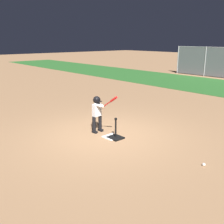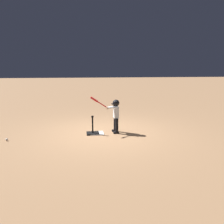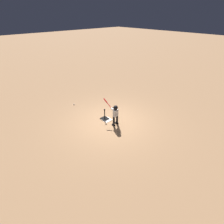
{
  "view_description": "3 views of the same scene",
  "coord_description": "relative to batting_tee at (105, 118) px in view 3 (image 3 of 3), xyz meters",
  "views": [
    {
      "loc": [
        5.55,
        -4.62,
        2.72
      ],
      "look_at": [
        0.07,
        0.22,
        0.69
      ],
      "focal_mm": 42.0,
      "sensor_mm": 36.0,
      "label": 1
    },
    {
      "loc": [
        0.76,
        6.97,
        2.1
      ],
      "look_at": [
        -0.28,
        -0.04,
        0.69
      ],
      "focal_mm": 35.0,
      "sensor_mm": 36.0,
      "label": 2
    },
    {
      "loc": [
        -5.75,
        5.23,
        5.08
      ],
      "look_at": [
        -0.4,
        0.27,
        0.84
      ],
      "focal_mm": 28.0,
      "sensor_mm": 36.0,
      "label": 3
    }
  ],
  "objects": [
    {
      "name": "ground_plane",
      "position": [
        -0.37,
        -0.09,
        -0.09
      ],
      "size": [
        90.0,
        90.0,
        0.0
      ],
      "primitive_type": "plane",
      "color": "#99704C"
    },
    {
      "name": "home_plate",
      "position": [
        -0.14,
        -0.02,
        -0.08
      ],
      "size": [
        0.44,
        0.44,
        0.02
      ],
      "primitive_type": "cube",
      "rotation": [
        0.0,
        0.0,
        0.0
      ],
      "color": "white",
      "rests_on": "ground_plane"
    },
    {
      "name": "batting_tee",
      "position": [
        0.0,
        0.0,
        0.0
      ],
      "size": [
        0.4,
        0.36,
        0.6
      ],
      "color": "black",
      "rests_on": "ground_plane"
    },
    {
      "name": "baseball",
      "position": [
        2.56,
        0.33,
        -0.05
      ],
      "size": [
        0.07,
        0.07,
        0.07
      ],
      "primitive_type": "sphere",
      "color": "white",
      "rests_on": "ground_plane"
    },
    {
      "name": "batter_child",
      "position": [
        -0.74,
        -0.05,
        0.62
      ],
      "size": [
        0.95,
        0.35,
        1.23
      ],
      "color": "black",
      "rests_on": "ground_plane"
    }
  ]
}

